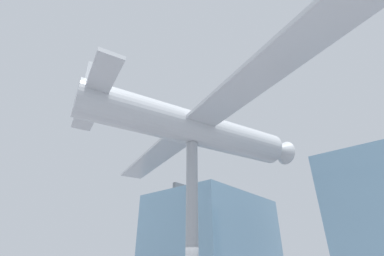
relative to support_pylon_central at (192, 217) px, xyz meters
name	(u,v)px	position (x,y,z in m)	size (l,w,h in m)	color
glass_pavilion_left	(213,239)	(-8.25, 12.60, 0.13)	(8.88, 11.93, 8.37)	#60849E
support_pylon_central	(192,217)	(0.00, 0.00, 0.00)	(0.58, 0.58, 7.53)	#999EA3
suspended_airplane	(196,129)	(0.09, 0.26, 4.70)	(20.47, 13.89, 3.03)	#B2B7BC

